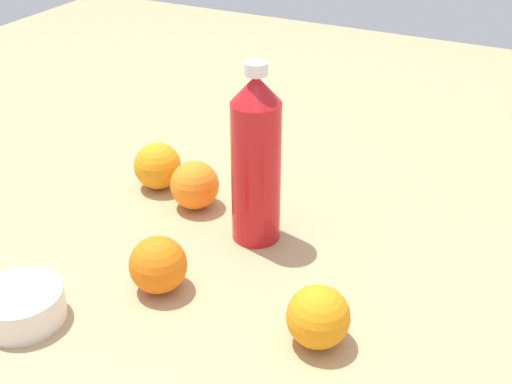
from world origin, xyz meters
The scene contains 7 objects.
ground_plane centered at (0.00, 0.00, 0.00)m, with size 2.40×2.40×0.00m, color tan.
water_bottle centered at (0.04, 0.04, 0.14)m, with size 0.08×0.08×0.29m.
orange_0 centered at (-0.19, 0.10, 0.04)m, with size 0.08×0.08×0.08m, color orange.
orange_1 centered at (-0.02, -0.14, 0.04)m, with size 0.08×0.08×0.08m, color orange.
orange_2 centered at (-0.09, 0.07, 0.04)m, with size 0.08×0.08×0.08m, color orange.
orange_3 centered at (0.22, -0.14, 0.04)m, with size 0.08×0.08×0.08m, color orange.
ceramic_bowl centered at (-0.15, -0.28, 0.02)m, with size 0.11×0.11×0.04m, color white.
Camera 1 is at (0.44, -0.75, 0.59)m, focal length 46.91 mm.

